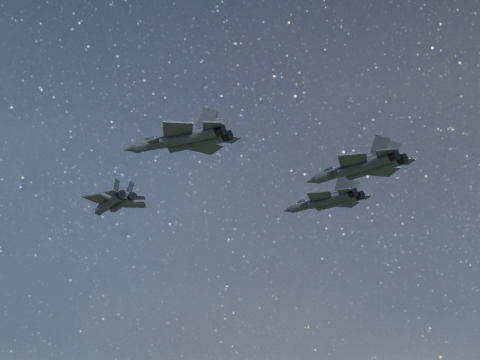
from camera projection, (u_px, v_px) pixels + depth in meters
The scene contains 4 objects.
jet_lead at pixel (114, 203), 97.85m from camera, with size 16.56×10.90×4.25m.
jet_left at pixel (327, 201), 102.99m from camera, with size 18.99×12.96×4.77m.
jet_right at pixel (184, 139), 72.69m from camera, with size 16.96×11.83×4.27m.
jet_slot at pixel (360, 167), 75.19m from camera, with size 16.68×11.38×4.19m.
Camera 1 is at (48.92, -72.67, 116.70)m, focal length 42.00 mm.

